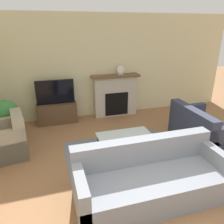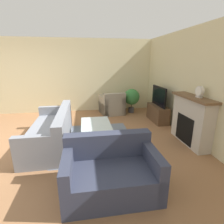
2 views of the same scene
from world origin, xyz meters
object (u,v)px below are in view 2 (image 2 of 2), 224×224
coffee_table (96,125)px  armchair_by_window (112,106)px  potted_plant (132,97)px  mantel_clock (200,92)px  tv (159,96)px  couch_sectional (52,132)px  couch_loveseat (111,173)px

coffee_table → armchair_by_window: bearing=161.1°
potted_plant → mantel_clock: bearing=13.7°
tv → armchair_by_window: size_ratio=0.96×
couch_sectional → armchair_by_window: bearing=140.8°
tv → potted_plant: size_ratio=1.04×
couch_sectional → coffee_table: (0.01, 1.04, 0.12)m
armchair_by_window → couch_loveseat: bearing=70.9°
tv → couch_loveseat: size_ratio=0.68×
mantel_clock → potted_plant: bearing=-166.3°
tv → couch_sectional: size_ratio=0.43×
armchair_by_window → tv: bearing=131.6°
potted_plant → couch_loveseat: bearing=-19.4°
couch_loveseat → mantel_clock: 2.59m
tv → coffee_table: size_ratio=0.91×
armchair_by_window → mantel_clock: size_ratio=3.95×
couch_sectional → couch_loveseat: same height
coffee_table → mantel_clock: (0.62, 2.21, 0.86)m
mantel_clock → coffee_table: bearing=-105.7°
armchair_by_window → potted_plant: potted_plant is taller
couch_sectional → coffee_table: size_ratio=2.14×
couch_sectional → mantel_clock: mantel_clock is taller
armchair_by_window → potted_plant: bearing=173.4°
couch_sectional → mantel_clock: (0.63, 3.25, 0.99)m
couch_loveseat → coffee_table: 1.76m
couch_loveseat → mantel_clock: (-1.14, 2.11, 0.98)m
coffee_table → mantel_clock: size_ratio=4.13×
potted_plant → coffee_table: bearing=-33.9°
tv → coffee_table: bearing=-61.4°
tv → couch_loveseat: 3.56m
couch_loveseat → mantel_clock: bearing=28.3°
couch_loveseat → potted_plant: (-4.01, 1.42, 0.29)m
armchair_by_window → coffee_table: armchair_by_window is taller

